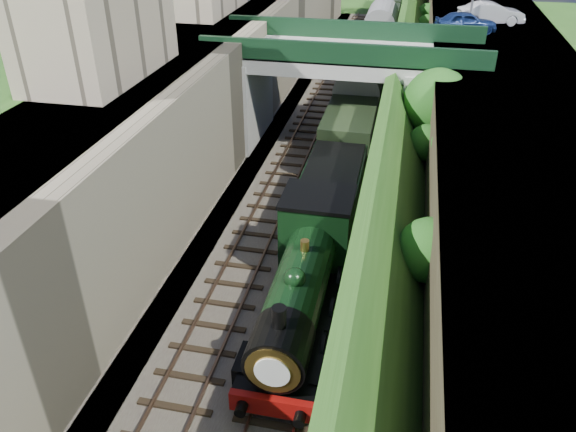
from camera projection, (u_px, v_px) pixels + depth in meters
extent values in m
cube|color=#473F38|center=(324.00, 172.00, 32.71)|extent=(10.00, 90.00, 0.20)
cube|color=#756B56|center=(231.00, 109.00, 31.96)|extent=(1.00, 90.00, 7.00)
cube|color=#262628|center=(173.00, 105.00, 32.59)|extent=(6.00, 90.00, 7.00)
cube|color=#262628|center=(505.00, 137.00, 29.44)|extent=(8.00, 90.00, 6.25)
cube|color=#1E4714|center=(417.00, 137.00, 30.47)|extent=(4.02, 90.00, 6.36)
sphere|color=#194C14|center=(387.00, 426.00, 14.84)|extent=(1.70, 1.70, 1.70)
sphere|color=#194C14|center=(387.00, 337.00, 18.30)|extent=(1.53, 1.53, 1.53)
sphere|color=#194C14|center=(430.00, 250.00, 19.26)|extent=(2.33, 2.33, 2.33)
sphere|color=#194C14|center=(402.00, 218.00, 24.07)|extent=(1.53, 1.53, 1.53)
sphere|color=#194C14|center=(448.00, 143.00, 24.47)|extent=(1.49, 1.49, 1.49)
sphere|color=#194C14|center=(427.00, 143.00, 27.63)|extent=(1.85, 1.85, 1.85)
sphere|color=#194C14|center=(440.00, 113.00, 28.66)|extent=(2.08, 2.08, 2.08)
sphere|color=#194C14|center=(443.00, 88.00, 31.20)|extent=(1.92, 1.92, 1.92)
sphere|color=#194C14|center=(422.00, 97.00, 34.71)|extent=(2.04, 2.04, 2.04)
sphere|color=#194C14|center=(421.00, 85.00, 37.16)|extent=(2.14, 2.14, 2.14)
sphere|color=#194C14|center=(408.00, 85.00, 41.64)|extent=(1.46, 1.46, 1.46)
sphere|color=#194C14|center=(410.00, 77.00, 42.90)|extent=(1.29, 1.29, 1.29)
sphere|color=#194C14|center=(415.00, 56.00, 46.43)|extent=(1.98, 1.98, 1.98)
sphere|color=#194C14|center=(411.00, 52.00, 49.29)|extent=(1.28, 1.28, 1.28)
sphere|color=#194C14|center=(427.00, 25.00, 50.44)|extent=(1.91, 1.91, 1.91)
sphere|color=#194C14|center=(432.00, 11.00, 52.56)|extent=(1.65, 1.65, 1.65)
sphere|color=#194C14|center=(427.00, 14.00, 54.81)|extent=(2.04, 2.04, 2.04)
cube|color=black|center=(291.00, 166.00, 33.00)|extent=(2.50, 90.00, 0.07)
cube|color=brown|center=(279.00, 164.00, 33.09)|extent=(0.08, 90.00, 0.14)
cube|color=brown|center=(303.00, 166.00, 32.83)|extent=(0.08, 90.00, 0.14)
cube|color=black|center=(345.00, 172.00, 32.43)|extent=(2.50, 90.00, 0.07)
cube|color=brown|center=(333.00, 169.00, 32.51)|extent=(0.08, 90.00, 0.14)
cube|color=brown|center=(357.00, 171.00, 32.25)|extent=(0.08, 90.00, 0.14)
cube|color=gray|center=(346.00, 58.00, 33.10)|extent=(16.00, 6.00, 0.90)
cube|color=#12341C|center=(341.00, 54.00, 30.22)|extent=(16.00, 0.30, 1.20)
cube|color=#12341C|center=(353.00, 30.00, 35.00)|extent=(16.00, 0.30, 1.20)
cube|color=gray|center=(250.00, 97.00, 35.65)|extent=(1.40, 6.40, 5.70)
cube|color=gray|center=(422.00, 110.00, 33.71)|extent=(2.40, 6.40, 5.70)
cube|color=gray|center=(98.00, 30.00, 24.82)|extent=(4.00, 8.00, 4.00)
cylinder|color=black|center=(431.00, 150.00, 30.31)|extent=(0.30, 0.30, 4.40)
sphere|color=#194C14|center=(437.00, 103.00, 28.97)|extent=(3.60, 3.60, 3.60)
sphere|color=#194C14|center=(445.00, 110.00, 29.86)|extent=(2.40, 2.40, 2.40)
imported|color=navy|center=(466.00, 22.00, 35.90)|extent=(4.13, 2.38, 1.32)
imported|color=#BABBC0|center=(491.00, 13.00, 38.00)|extent=(4.53, 2.35, 1.42)
cube|color=black|center=(299.00, 327.00, 20.74)|extent=(2.40, 8.40, 0.60)
cube|color=black|center=(304.00, 299.00, 21.29)|extent=(2.70, 10.00, 0.35)
cube|color=maroon|center=(272.00, 406.00, 17.07)|extent=(2.70, 0.25, 0.70)
cylinder|color=black|center=(300.00, 284.00, 19.95)|extent=(1.90, 5.60, 1.90)
cylinder|color=black|center=(279.00, 349.00, 17.19)|extent=(1.96, 1.80, 1.96)
cylinder|color=white|center=(272.00, 373.00, 16.36)|extent=(1.10, 0.05, 1.10)
cylinder|color=black|center=(279.00, 319.00, 16.57)|extent=(0.44, 0.44, 0.90)
sphere|color=black|center=(295.00, 279.00, 18.60)|extent=(0.76, 0.76, 0.76)
cylinder|color=#A57F33|center=(305.00, 246.00, 20.06)|extent=(0.32, 0.32, 0.50)
cube|color=black|center=(317.00, 228.00, 22.89)|extent=(2.75, 2.40, 2.80)
cube|color=black|center=(318.00, 197.00, 22.15)|extent=(2.85, 2.50, 0.15)
cube|color=black|center=(246.00, 366.00, 18.60)|extent=(0.60, 1.40, 0.90)
cube|color=black|center=(321.00, 378.00, 18.15)|extent=(0.60, 1.40, 0.90)
cube|color=black|center=(331.00, 217.00, 27.64)|extent=(2.30, 6.00, 0.50)
cube|color=black|center=(331.00, 213.00, 27.51)|extent=(2.60, 6.00, 0.50)
cube|color=black|center=(332.00, 191.00, 26.89)|extent=(2.70, 6.00, 2.40)
cube|color=black|center=(333.00, 168.00, 26.25)|extent=(2.50, 5.60, 0.20)
cube|color=black|center=(358.00, 125.00, 38.23)|extent=(2.30, 17.00, 0.40)
cube|color=black|center=(358.00, 121.00, 38.10)|extent=(2.50, 17.00, 0.50)
cube|color=black|center=(360.00, 100.00, 37.33)|extent=(2.80, 18.00, 2.70)
cube|color=slate|center=(361.00, 78.00, 36.56)|extent=(2.90, 18.00, 0.50)
cube|color=black|center=(379.00, 53.00, 54.00)|extent=(2.30, 17.00, 0.40)
cube|color=black|center=(379.00, 51.00, 53.87)|extent=(2.50, 17.00, 0.50)
cube|color=black|center=(380.00, 35.00, 53.10)|extent=(2.80, 18.00, 2.70)
cube|color=slate|center=(381.00, 18.00, 52.33)|extent=(2.90, 18.00, 0.50)
cube|color=black|center=(390.00, 14.00, 69.76)|extent=(2.30, 17.00, 0.40)
cube|color=black|center=(390.00, 12.00, 69.63)|extent=(2.50, 17.00, 0.50)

